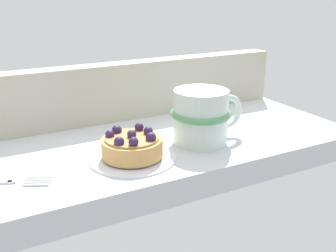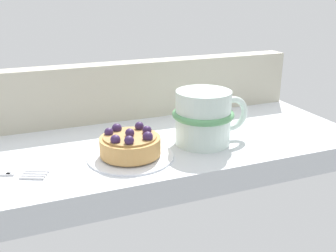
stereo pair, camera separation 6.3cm
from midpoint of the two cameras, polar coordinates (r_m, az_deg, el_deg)
name	(u,v)px [view 2 (the right image)]	position (r cm, az deg, el deg)	size (l,w,h in cm)	color
ground_plane	(136,152)	(69.19, -2.00, -3.90)	(78.57, 31.17, 4.31)	silver
window_rail_back	(115,91)	(78.76, -5.41, 4.98)	(77.00, 4.31, 11.30)	#B2AD99
dessert_plate	(131,156)	(61.91, -2.53, -4.38)	(13.58, 13.58, 0.63)	silver
raspberry_tart	(130,144)	(61.12, -2.56, -2.66)	(9.48, 9.48, 4.23)	tan
coffee_mug	(204,117)	(66.66, 8.00, 1.26)	(13.90, 10.45, 9.20)	silver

